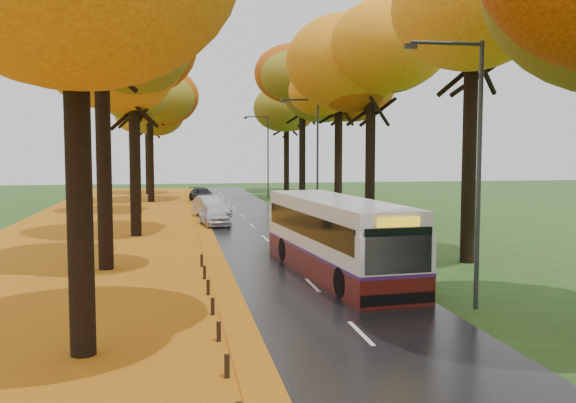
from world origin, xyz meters
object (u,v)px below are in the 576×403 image
object	(u,v)px
car_silver	(211,207)
car_dark	(202,195)
streetlamp_far	(265,150)
streetlamp_near	(471,153)
streetlamp_mid	(314,151)
car_white	(214,215)
bus	(336,235)

from	to	relation	value
car_silver	car_dark	bearing A→B (deg)	77.62
streetlamp_far	streetlamp_near	bearing A→B (deg)	-90.00
streetlamp_near	car_dark	bearing A→B (deg)	98.74
streetlamp_near	streetlamp_mid	size ratio (longest dim) A/B	1.00
car_white	streetlamp_far	bearing A→B (deg)	65.42
streetlamp_near	car_white	distance (m)	23.48
car_white	car_dark	size ratio (longest dim) A/B	0.88
streetlamp_near	streetlamp_far	bearing A→B (deg)	90.00
streetlamp_mid	bus	size ratio (longest dim) A/B	0.71
car_dark	streetlamp_near	bearing A→B (deg)	-93.00
car_white	car_dark	world-z (taller)	car_white
bus	car_dark	distance (m)	35.40
streetlamp_mid	car_white	distance (m)	7.48
streetlamp_far	car_white	bearing A→B (deg)	-106.15
streetlamp_mid	car_dark	size ratio (longest dim) A/B	1.89
streetlamp_mid	car_dark	bearing A→B (deg)	108.37
bus	car_silver	bearing A→B (deg)	93.82
car_silver	streetlamp_mid	bearing A→B (deg)	-51.51
bus	car_dark	xyz separation A→B (m)	(-3.66, 35.20, -0.90)
bus	car_silver	distance (m)	21.52
streetlamp_far	car_silver	xyz separation A→B (m)	(-6.20, -17.02, -3.91)
bus	car_dark	bearing A→B (deg)	90.21
streetlamp_near	streetlamp_far	size ratio (longest dim) A/B	1.00
streetlamp_far	car_silver	bearing A→B (deg)	-110.02
streetlamp_near	car_silver	world-z (taller)	streetlamp_near
streetlamp_mid	car_silver	xyz separation A→B (m)	(-6.20, 4.98, -3.91)
car_white	streetlamp_mid	bearing A→B (deg)	-10.76
bus	car_white	distance (m)	16.91
streetlamp_near	car_dark	xyz separation A→B (m)	(-6.30, 40.97, -4.06)
streetlamp_near	car_white	bearing A→B (deg)	105.80
streetlamp_near	streetlamp_far	world-z (taller)	same
streetlamp_near	bus	distance (m)	7.09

